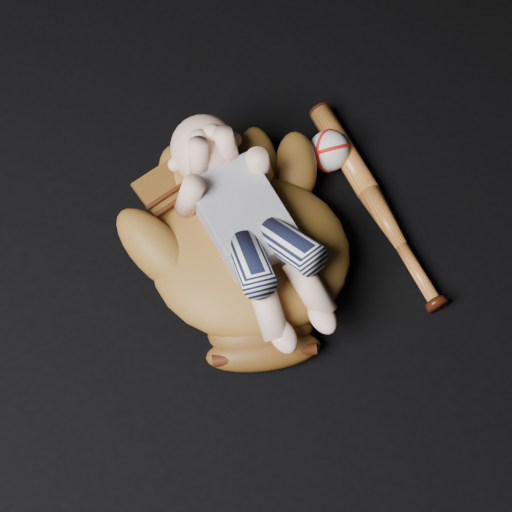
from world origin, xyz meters
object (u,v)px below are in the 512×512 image
newborn_baby (253,227)px  baseball_bat (376,203)px  baseball (329,151)px  baseball_glove (250,250)px

newborn_baby → baseball_bat: bearing=1.5°
newborn_baby → baseball_bat: 0.25m
newborn_baby → baseball: bearing=30.8°
baseball_bat → baseball: (-0.05, 0.11, 0.02)m
baseball → baseball_glove: bearing=-135.1°
baseball_glove → newborn_baby: (0.00, 0.00, 0.06)m
baseball_bat → baseball: size_ratio=5.98×
baseball_glove → baseball_bat: (0.22, 0.06, -0.05)m
baseball → baseball_bat: bearing=-65.1°
newborn_baby → baseball: size_ratio=5.66×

